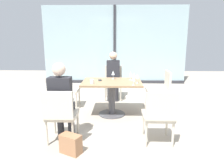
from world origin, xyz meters
TOP-DOWN VIEW (x-y plane):
  - ground_plane at (0.00, 0.00)m, footprint 12.00×12.00m
  - window_wall_backdrop at (0.00, 3.20)m, footprint 5.02×0.10m
  - dining_table_main at (0.00, 0.00)m, footprint 1.22×0.86m
  - chair_front_left at (-0.75, -1.24)m, footprint 0.46×0.50m
  - chair_near_window at (0.00, 1.24)m, footprint 0.46×0.51m
  - chair_front_right at (0.75, -1.24)m, footprint 0.46×0.50m
  - chair_far_right at (1.12, 0.49)m, footprint 0.50×0.46m
  - chair_far_left at (-1.12, 0.49)m, footprint 0.50×0.46m
  - person_front_left at (-0.75, -1.13)m, footprint 0.34×0.39m
  - person_near_window at (-0.00, 1.13)m, footprint 0.34×0.39m
  - wine_glass_0 at (0.42, -0.34)m, footprint 0.07×0.07m
  - wine_glass_1 at (0.40, 0.16)m, footprint 0.07×0.07m
  - wine_glass_2 at (0.46, -0.02)m, footprint 0.07×0.07m
  - wine_glass_3 at (0.02, 0.26)m, footprint 0.07×0.07m
  - wine_glass_4 at (0.51, -0.16)m, footprint 0.07×0.07m
  - coffee_cup at (-0.39, -0.24)m, footprint 0.08×0.08m
  - cell_phone_on_table at (-0.25, 0.09)m, footprint 0.09×0.15m
  - handbag_0 at (-0.54, -1.54)m, footprint 0.34×0.28m

SIDE VIEW (x-z plane):
  - ground_plane at x=0.00m, z-range 0.00..0.00m
  - handbag_0 at x=-0.54m, z-range 0.00..0.28m
  - chair_front_left at x=-0.75m, z-range 0.06..0.93m
  - chair_near_window at x=0.00m, z-range 0.06..0.93m
  - chair_front_right at x=0.75m, z-range 0.06..0.93m
  - chair_far_right at x=1.12m, z-range 0.06..0.93m
  - chair_far_left at x=-1.12m, z-range 0.06..0.93m
  - dining_table_main at x=0.00m, z-range 0.17..0.90m
  - person_front_left at x=-0.75m, z-range 0.07..1.33m
  - person_near_window at x=0.00m, z-range 0.07..1.33m
  - cell_phone_on_table at x=-0.25m, z-range 0.73..0.74m
  - coffee_cup at x=-0.39m, z-range 0.73..0.82m
  - wine_glass_0 at x=0.42m, z-range 0.77..0.95m
  - wine_glass_1 at x=0.40m, z-range 0.77..0.95m
  - wine_glass_2 at x=0.46m, z-range 0.77..0.95m
  - wine_glass_3 at x=0.02m, z-range 0.77..0.95m
  - wine_glass_4 at x=0.51m, z-range 0.77..0.95m
  - window_wall_backdrop at x=0.00m, z-range -0.14..2.56m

